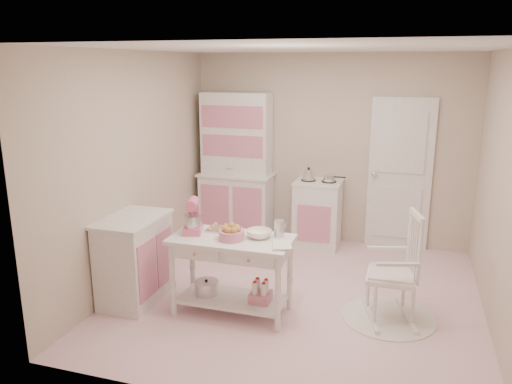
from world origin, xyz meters
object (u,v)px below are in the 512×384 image
(work_table, at_px, (232,275))
(stand_mixer, at_px, (192,217))
(base_cabinet, at_px, (135,259))
(rocking_chair, at_px, (392,266))
(hutch, at_px, (236,166))
(stove, at_px, (318,213))
(bread_basket, at_px, (232,235))

(work_table, distance_m, stand_mixer, 0.71)
(base_cabinet, height_order, stand_mixer, stand_mixer)
(work_table, bearing_deg, rocking_chair, 12.48)
(hutch, height_order, base_cabinet, hutch)
(stove, distance_m, rocking_chair, 2.10)
(stove, distance_m, work_table, 2.21)
(base_cabinet, distance_m, work_table, 1.07)
(base_cabinet, xyz_separation_m, rocking_chair, (2.60, 0.39, 0.09))
(hutch, bearing_deg, bread_basket, -71.57)
(hutch, bearing_deg, rocking_chair, -39.56)
(hutch, bearing_deg, stove, -2.39)
(bread_basket, bearing_deg, stove, 78.50)
(hutch, relative_size, work_table, 1.73)
(hutch, xyz_separation_m, rocking_chair, (2.26, -1.87, -0.49))
(rocking_chair, bearing_deg, bread_basket, 178.70)
(hutch, distance_m, rocking_chair, 2.97)
(stove, height_order, base_cabinet, same)
(hutch, distance_m, stand_mixer, 2.21)
(stove, distance_m, stand_mixer, 2.37)
(stove, relative_size, work_table, 0.77)
(hutch, relative_size, stand_mixer, 6.12)
(work_table, distance_m, bread_basket, 0.45)
(rocking_chair, xyz_separation_m, stand_mixer, (-1.95, -0.32, 0.42))
(stove, relative_size, bread_basket, 3.68)
(rocking_chair, xyz_separation_m, work_table, (-1.53, -0.34, -0.15))
(rocking_chair, distance_m, bread_basket, 1.59)
(stove, height_order, bread_basket, stove)
(stove, relative_size, stand_mixer, 2.71)
(hutch, relative_size, bread_basket, 8.32)
(stove, height_order, rocking_chair, rocking_chair)
(stand_mixer, bearing_deg, work_table, -18.92)
(base_cabinet, height_order, bread_basket, base_cabinet)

